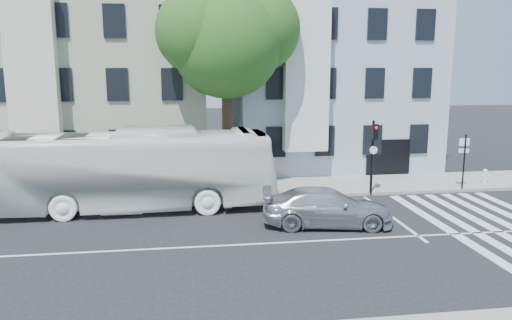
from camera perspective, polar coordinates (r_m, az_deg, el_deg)
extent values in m
plane|color=black|center=(18.26, -0.89, -9.62)|extent=(120.00, 120.00, 0.00)
cube|color=gray|center=(25.86, -3.11, -3.36)|extent=(80.00, 4.00, 0.15)
cube|color=#A1A88D|center=(32.38, -16.92, 8.74)|extent=(12.00, 10.00, 11.00)
cube|color=#A4B3C4|center=(33.28, 7.95, 9.13)|extent=(12.00, 10.00, 11.00)
cylinder|color=#2D2116|center=(25.86, -3.27, 2.35)|extent=(0.56, 0.56, 5.20)
sphere|color=#1F4717|center=(25.61, -3.39, 13.26)|extent=(5.60, 5.60, 5.60)
sphere|color=#1F4717|center=(26.23, 0.13, 14.75)|extent=(4.40, 4.40, 4.40)
sphere|color=#1F4717|center=(25.26, -6.61, 14.38)|extent=(4.20, 4.20, 4.20)
sphere|color=#1F4717|center=(26.96, -2.98, 16.76)|extent=(3.80, 3.80, 3.80)
sphere|color=#1F4717|center=(26.14, -4.81, 10.99)|extent=(3.40, 3.40, 3.40)
imported|color=white|center=(22.80, -14.47, -1.10)|extent=(3.14, 13.07, 3.64)
imported|color=#BABCC2|center=(20.34, 8.13, -5.36)|extent=(2.88, 5.47, 1.51)
cylinder|color=black|center=(25.15, 13.12, 0.18)|extent=(0.13, 0.13, 3.75)
cube|color=black|center=(24.72, 13.46, 3.13)|extent=(0.25, 0.20, 0.76)
sphere|color=red|center=(24.57, 13.59, 3.60)|extent=(0.14, 0.14, 0.14)
cylinder|color=white|center=(24.94, 13.28, 1.12)|extent=(0.39, 0.03, 0.39)
cylinder|color=silver|center=(29.50, 24.68, -1.80)|extent=(0.25, 0.25, 0.63)
sphere|color=silver|center=(29.43, 24.74, -1.14)|extent=(0.23, 0.23, 0.23)
cylinder|color=silver|center=(29.48, 24.70, -1.64)|extent=(0.44, 0.20, 0.15)
cylinder|color=black|center=(27.40, 22.68, -0.21)|extent=(0.08, 0.08, 2.81)
cube|color=white|center=(27.32, 22.72, 1.91)|extent=(0.50, 0.15, 0.39)
cube|color=white|center=(27.39, 22.65, 0.98)|extent=(0.50, 0.15, 0.20)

